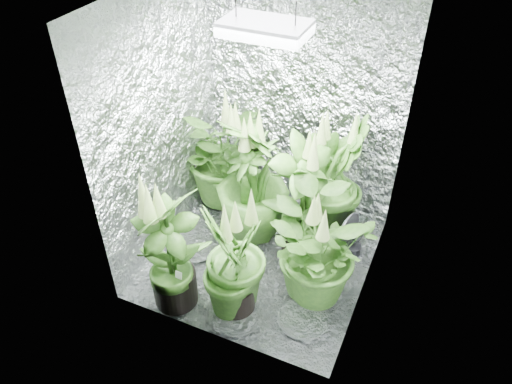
{
  "coord_description": "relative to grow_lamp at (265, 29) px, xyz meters",
  "views": [
    {
      "loc": [
        1.08,
        -2.57,
        2.83
      ],
      "look_at": [
        -0.06,
        0.0,
        0.64
      ],
      "focal_mm": 35.0,
      "sensor_mm": 36.0,
      "label": 1
    }
  ],
  "objects": [
    {
      "name": "plant_a",
      "position": [
        -0.57,
        0.52,
        -1.33
      ],
      "size": [
        1.08,
        1.08,
        1.05
      ],
      "rotation": [
        0.0,
        0.0,
        5.95
      ],
      "color": "black",
      "rests_on": "ground"
    },
    {
      "name": "circulation_fan",
      "position": [
        0.6,
        0.34,
        -1.68
      ],
      "size": [
        0.18,
        0.3,
        0.36
      ],
      "rotation": [
        0.0,
        0.0,
        -0.29
      ],
      "color": "black",
      "rests_on": "ground"
    },
    {
      "name": "grow_lamp",
      "position": [
        0.0,
        0.0,
        0.0
      ],
      "size": [
        0.5,
        0.3,
        0.22
      ],
      "color": "gray",
      "rests_on": "ceiling"
    },
    {
      "name": "plant_d",
      "position": [
        -0.19,
        0.24,
        -1.3
      ],
      "size": [
        0.75,
        0.75,
        1.13
      ],
      "rotation": [
        0.0,
        0.0,
        2.77
      ],
      "color": "black",
      "rests_on": "ground"
    },
    {
      "name": "plant_label",
      "position": [
        -0.33,
        -0.67,
        -1.53
      ],
      "size": [
        0.05,
        0.03,
        0.08
      ],
      "primitive_type": "cube",
      "rotation": [
        -0.21,
        0.0,
        -0.06
      ],
      "color": "white",
      "rests_on": "plant_f"
    },
    {
      "name": "walls",
      "position": [
        0.0,
        0.0,
        -0.83
      ],
      "size": [
        1.62,
        1.62,
        2.0
      ],
      "color": "silver",
      "rests_on": "ground"
    },
    {
      "name": "plant_g",
      "position": [
        0.03,
        -0.55,
        -1.36
      ],
      "size": [
        0.61,
        0.61,
        1.01
      ],
      "rotation": [
        0.0,
        0.0,
        4.95
      ],
      "color": "black",
      "rests_on": "ground"
    },
    {
      "name": "plant_c",
      "position": [
        0.37,
        0.52,
        -1.3
      ],
      "size": [
        0.69,
        0.69,
        1.11
      ],
      "rotation": [
        0.0,
        0.0,
        1.3
      ],
      "color": "black",
      "rests_on": "ground"
    },
    {
      "name": "plant_e",
      "position": [
        0.47,
        -0.22,
        -1.39
      ],
      "size": [
        0.87,
        0.87,
        0.92
      ],
      "rotation": [
        0.0,
        0.0,
        2.95
      ],
      "color": "black",
      "rests_on": "ground"
    },
    {
      "name": "plant_b",
      "position": [
        0.23,
        0.19,
        -1.32
      ],
      "size": [
        0.74,
        0.74,
        1.09
      ],
      "rotation": [
        0.0,
        0.0,
        0.95
      ],
      "color": "black",
      "rests_on": "ground"
    },
    {
      "name": "plant_f",
      "position": [
        -0.4,
        -0.64,
        -1.33
      ],
      "size": [
        0.62,
        0.62,
        1.09
      ],
      "rotation": [
        0.0,
        0.0,
        4.5
      ],
      "color": "black",
      "rests_on": "ground"
    },
    {
      "name": "ground",
      "position": [
        0.0,
        0.0,
        -1.83
      ],
      "size": [
        1.6,
        1.6,
        0.0
      ],
      "primitive_type": "plane",
      "color": "silver",
      "rests_on": "ground"
    }
  ]
}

